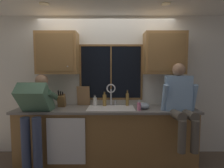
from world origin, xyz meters
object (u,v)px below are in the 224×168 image
object	(u,v)px
person_standing	(35,111)
knife_block	(61,101)
person_sitting_on_counter	(180,100)
mixing_bowl	(143,106)
bottle_tall_clear	(95,101)
bottle_amber_small	(127,99)
soap_dispenser	(139,106)
bottle_green_glass	(104,100)
cutting_board	(83,96)

from	to	relation	value
person_standing	knife_block	bearing A→B (deg)	51.26
person_standing	person_sitting_on_counter	bearing A→B (deg)	0.38
mixing_bowl	person_standing	bearing A→B (deg)	-172.09
bottle_tall_clear	bottle_amber_small	bearing A→B (deg)	1.00
person_sitting_on_counter	soap_dispenser	size ratio (longest dim) A/B	7.01
mixing_bowl	bottle_green_glass	world-z (taller)	bottle_green_glass
bottle_green_glass	bottle_amber_small	xyz separation A→B (m)	(0.42, 0.02, 0.01)
soap_dispenser	person_standing	bearing A→B (deg)	-176.04
knife_block	bottle_amber_small	xyz separation A→B (m)	(1.17, 0.10, 0.01)
knife_block	soap_dispenser	xyz separation A→B (m)	(1.33, -0.26, -0.04)
person_sitting_on_counter	bottle_amber_small	distance (m)	0.91
mixing_bowl	bottle_green_glass	bearing A→B (deg)	161.54
person_standing	soap_dispenser	bearing A→B (deg)	3.96
bottle_green_glass	person_sitting_on_counter	bearing A→B (deg)	-20.45
knife_block	mixing_bowl	xyz separation A→B (m)	(1.42, -0.14, -0.06)
cutting_board	knife_block	bearing A→B (deg)	-161.59
person_sitting_on_counter	cutting_board	size ratio (longest dim) A/B	3.48
person_standing	soap_dispenser	xyz separation A→B (m)	(1.63, 0.11, 0.05)
mixing_bowl	cutting_board	bearing A→B (deg)	166.22
person_standing	bottle_tall_clear	size ratio (longest dim) A/B	7.56
cutting_board	bottle_amber_small	bearing A→B (deg)	-1.41
knife_block	soap_dispenser	size ratio (longest dim) A/B	1.79
person_standing	bottle_green_glass	size ratio (longest dim) A/B	5.63
person_sitting_on_counter	mixing_bowl	xyz separation A→B (m)	(-0.53, 0.22, -0.14)
soap_dispenser	bottle_amber_small	world-z (taller)	bottle_amber_small
person_sitting_on_counter	soap_dispenser	bearing A→B (deg)	171.14
bottle_tall_clear	bottle_amber_small	size ratio (longest dim) A/B	0.68
mixing_bowl	bottle_tall_clear	xyz separation A→B (m)	(-0.84, 0.23, 0.03)
person_standing	cutting_board	world-z (taller)	person_standing
soap_dispenser	bottle_tall_clear	size ratio (longest dim) A/B	0.91
knife_block	bottle_green_glass	world-z (taller)	knife_block
bottle_green_glass	mixing_bowl	bearing A→B (deg)	-18.46
cutting_board	bottle_tall_clear	bearing A→B (deg)	-8.11
person_sitting_on_counter	knife_block	size ratio (longest dim) A/B	3.92
knife_block	mixing_bowl	distance (m)	1.43
bottle_green_glass	bottle_amber_small	distance (m)	0.42
person_sitting_on_counter	person_standing	bearing A→B (deg)	-179.62
soap_dispenser	bottle_green_glass	distance (m)	0.67
person_standing	bottle_green_glass	xyz separation A→B (m)	(1.05, 0.46, 0.09)
soap_dispenser	cutting_board	bearing A→B (deg)	158.13
bottle_green_glass	bottle_tall_clear	bearing A→B (deg)	178.13
soap_dispenser	bottle_tall_clear	bearing A→B (deg)	154.61
bottle_tall_clear	soap_dispenser	bearing A→B (deg)	-25.39
knife_block	bottle_amber_small	world-z (taller)	knife_block
bottle_amber_small	knife_block	bearing A→B (deg)	-175.02
person_sitting_on_counter	knife_block	bearing A→B (deg)	169.51
person_standing	cutting_board	distance (m)	0.85
mixing_bowl	knife_block	bearing A→B (deg)	174.49
person_sitting_on_counter	bottle_green_glass	xyz separation A→B (m)	(-1.20, 0.45, -0.07)
person_sitting_on_counter	bottle_green_glass	bearing A→B (deg)	159.55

